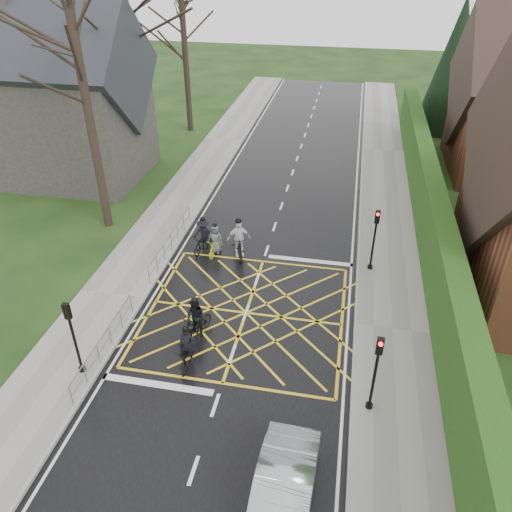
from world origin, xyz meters
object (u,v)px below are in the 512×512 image
(cyclist_back, at_px, (196,322))
(cyclist_front, at_px, (239,242))
(cyclist_rear, at_px, (187,351))
(cyclist_mid, at_px, (203,238))
(car, at_px, (282,500))
(cyclist_lead, at_px, (215,243))

(cyclist_back, bearing_deg, cyclist_front, 110.54)
(cyclist_front, bearing_deg, cyclist_rear, -114.29)
(cyclist_mid, relative_size, cyclist_front, 0.91)
(cyclist_back, distance_m, cyclist_front, 6.05)
(cyclist_mid, bearing_deg, cyclist_rear, -67.52)
(car, bearing_deg, cyclist_front, 109.65)
(cyclist_rear, distance_m, cyclist_mid, 7.96)
(cyclist_front, relative_size, car, 0.48)
(cyclist_rear, bearing_deg, cyclist_front, 80.51)
(cyclist_rear, relative_size, car, 0.41)
(cyclist_rear, height_order, cyclist_mid, cyclist_mid)
(cyclist_front, bearing_deg, cyclist_back, -115.69)
(cyclist_mid, xyz_separation_m, cyclist_lead, (0.66, -0.19, -0.10))
(cyclist_rear, xyz_separation_m, car, (4.29, -5.09, 0.18))
(cyclist_rear, distance_m, car, 6.66)
(cyclist_back, bearing_deg, cyclist_mid, 127.37)
(cyclist_front, bearing_deg, cyclist_lead, 154.18)
(cyclist_front, xyz_separation_m, cyclist_lead, (-1.20, 0.07, -0.20))
(car, bearing_deg, cyclist_lead, 114.35)
(cyclist_back, distance_m, car, 7.90)
(cyclist_front, distance_m, car, 13.24)
(cyclist_back, height_order, cyclist_front, cyclist_front)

